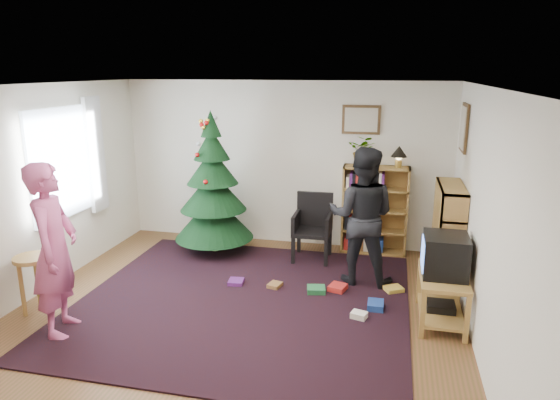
% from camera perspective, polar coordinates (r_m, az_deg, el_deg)
% --- Properties ---
extents(floor, '(5.00, 5.00, 0.00)m').
position_cam_1_polar(floor, '(5.77, -5.08, -12.80)').
color(floor, brown).
rests_on(floor, ground).
extents(ceiling, '(5.00, 5.00, 0.00)m').
position_cam_1_polar(ceiling, '(5.12, -5.73, 12.86)').
color(ceiling, white).
rests_on(ceiling, wall_back).
extents(wall_back, '(5.00, 0.02, 2.50)m').
position_cam_1_polar(wall_back, '(7.66, 0.42, 4.15)').
color(wall_back, silver).
rests_on(wall_back, floor).
extents(wall_front, '(5.00, 0.02, 2.50)m').
position_cam_1_polar(wall_front, '(3.19, -19.78, -12.58)').
color(wall_front, silver).
rests_on(wall_front, floor).
extents(wall_left, '(0.02, 5.00, 2.50)m').
position_cam_1_polar(wall_left, '(6.52, -26.78, 0.64)').
color(wall_left, silver).
rests_on(wall_left, floor).
extents(wall_right, '(0.02, 5.00, 2.50)m').
position_cam_1_polar(wall_right, '(5.13, 22.23, -2.36)').
color(wall_right, silver).
rests_on(wall_right, floor).
extents(rug, '(3.80, 3.60, 0.02)m').
position_cam_1_polar(rug, '(6.02, -4.19, -11.44)').
color(rug, black).
rests_on(rug, floor).
extents(window_pane, '(0.04, 1.20, 1.40)m').
position_cam_1_polar(window_pane, '(6.91, -23.72, 3.83)').
color(window_pane, silver).
rests_on(window_pane, wall_left).
extents(curtain, '(0.06, 0.35, 1.60)m').
position_cam_1_polar(curtain, '(7.45, -20.32, 4.88)').
color(curtain, silver).
rests_on(curtain, wall_left).
extents(picture_back, '(0.55, 0.03, 0.42)m').
position_cam_1_polar(picture_back, '(7.38, 9.26, 9.05)').
color(picture_back, '#4C3319').
rests_on(picture_back, wall_back).
extents(picture_right, '(0.03, 0.50, 0.60)m').
position_cam_1_polar(picture_right, '(6.70, 20.32, 7.76)').
color(picture_right, '#4C3319').
rests_on(picture_right, wall_right).
extents(christmas_tree, '(1.16, 1.16, 2.10)m').
position_cam_1_polar(christmas_tree, '(7.35, -7.64, 0.58)').
color(christmas_tree, '#3F2816').
rests_on(christmas_tree, rug).
extents(bookshelf_back, '(0.95, 0.30, 1.30)m').
position_cam_1_polar(bookshelf_back, '(7.47, 10.76, -1.01)').
color(bookshelf_back, '#9E7038').
rests_on(bookshelf_back, floor).
extents(bookshelf_right, '(0.30, 0.95, 1.30)m').
position_cam_1_polar(bookshelf_right, '(6.54, 18.58, -3.82)').
color(bookshelf_right, '#9E7038').
rests_on(bookshelf_right, floor).
extents(tv_stand, '(0.49, 0.88, 0.55)m').
position_cam_1_polar(tv_stand, '(5.72, 18.00, -10.15)').
color(tv_stand, '#9E7038').
rests_on(tv_stand, floor).
extents(crt_tv, '(0.46, 0.50, 0.43)m').
position_cam_1_polar(crt_tv, '(5.55, 18.33, -6.00)').
color(crt_tv, black).
rests_on(crt_tv, tv_stand).
extents(armchair, '(0.52, 0.52, 0.95)m').
position_cam_1_polar(armchair, '(7.16, 3.84, -2.75)').
color(armchair, black).
rests_on(armchair, rug).
extents(stool, '(0.40, 0.40, 0.66)m').
position_cam_1_polar(stool, '(6.22, -26.37, -7.09)').
color(stool, '#9E7038').
rests_on(stool, floor).
extents(person_standing, '(0.60, 0.75, 1.80)m').
position_cam_1_polar(person_standing, '(5.52, -24.37, -5.24)').
color(person_standing, '#B64979').
rests_on(person_standing, rug).
extents(person_by_chair, '(0.90, 0.72, 1.75)m').
position_cam_1_polar(person_by_chair, '(6.31, 9.33, -1.87)').
color(person_by_chair, black).
rests_on(person_by_chair, rug).
extents(potted_plant, '(0.49, 0.45, 0.44)m').
position_cam_1_polar(potted_plant, '(7.29, 9.51, 5.58)').
color(potted_plant, gray).
rests_on(potted_plant, bookshelf_back).
extents(table_lamp, '(0.23, 0.23, 0.31)m').
position_cam_1_polar(table_lamp, '(7.28, 13.45, 5.25)').
color(table_lamp, '#A57F33').
rests_on(table_lamp, bookshelf_back).
extents(floor_clutter, '(2.15, 0.99, 0.08)m').
position_cam_1_polar(floor_clutter, '(6.14, 5.27, -10.58)').
color(floor_clutter, '#A51E19').
rests_on(floor_clutter, rug).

